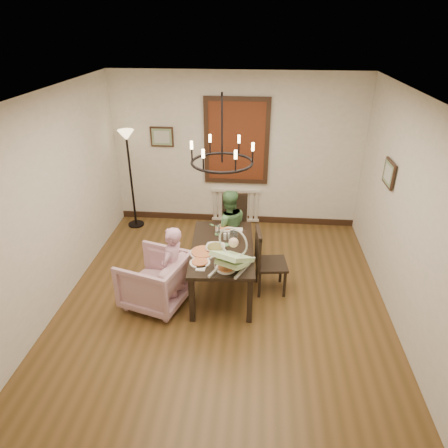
% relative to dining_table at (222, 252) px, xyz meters
% --- Properties ---
extents(room_shell, '(4.51, 5.00, 2.81)m').
position_rel_dining_table_xyz_m(room_shell, '(0.05, 0.09, 0.76)').
color(room_shell, brown).
rests_on(room_shell, ground).
extents(dining_table, '(0.97, 1.59, 0.72)m').
position_rel_dining_table_xyz_m(dining_table, '(0.00, 0.00, 0.00)').
color(dining_table, black).
rests_on(dining_table, room_shell).
extents(chair_far, '(0.51, 0.51, 0.96)m').
position_rel_dining_table_xyz_m(chair_far, '(0.13, 1.12, -0.15)').
color(chair_far, black).
rests_on(chair_far, room_shell).
extents(chair_right, '(0.49, 0.49, 0.99)m').
position_rel_dining_table_xyz_m(chair_right, '(0.70, 0.05, -0.14)').
color(chair_right, black).
rests_on(chair_right, room_shell).
extents(armchair, '(1.02, 1.00, 0.74)m').
position_rel_dining_table_xyz_m(armchair, '(-0.89, -0.40, -0.26)').
color(armchair, '#CD9DAC').
rests_on(armchair, room_shell).
extents(elderly_woman, '(0.33, 0.42, 1.00)m').
position_rel_dining_table_xyz_m(elderly_woman, '(-0.62, -0.43, -0.14)').
color(elderly_woman, '#CE91AD').
rests_on(elderly_woman, room_shell).
extents(seated_man, '(0.60, 0.52, 1.05)m').
position_rel_dining_table_xyz_m(seated_man, '(0.02, 0.72, -0.11)').
color(seated_man, '#4D7E4B').
rests_on(seated_man, room_shell).
extents(baby_bouncer, '(0.63, 0.72, 0.39)m').
position_rel_dining_table_xyz_m(baby_bouncer, '(0.18, -0.52, 0.28)').
color(baby_bouncer, '#B6E09A').
rests_on(baby_bouncer, dining_table).
extents(salad_bowl, '(0.32, 0.32, 0.08)m').
position_rel_dining_table_xyz_m(salad_bowl, '(-0.08, -0.11, 0.12)').
color(salad_bowl, white).
rests_on(salad_bowl, dining_table).
extents(pizza_platter, '(0.35, 0.35, 0.04)m').
position_rel_dining_table_xyz_m(pizza_platter, '(-0.24, -0.21, 0.10)').
color(pizza_platter, tan).
rests_on(pizza_platter, dining_table).
extents(drinking_glass, '(0.07, 0.07, 0.15)m').
position_rel_dining_table_xyz_m(drinking_glass, '(0.16, 0.18, 0.16)').
color(drinking_glass, silver).
rests_on(drinking_glass, dining_table).
extents(window_blinds, '(1.00, 0.03, 1.40)m').
position_rel_dining_table_xyz_m(window_blinds, '(0.05, 2.18, 0.96)').
color(window_blinds, '#662E14').
rests_on(window_blinds, room_shell).
extents(radiator, '(0.92, 0.12, 0.62)m').
position_rel_dining_table_xyz_m(radiator, '(0.05, 2.20, -0.29)').
color(radiator, silver).
rests_on(radiator, room_shell).
extents(picture_back, '(0.42, 0.03, 0.36)m').
position_rel_dining_table_xyz_m(picture_back, '(-1.30, 2.19, 1.01)').
color(picture_back, black).
rests_on(picture_back, room_shell).
extents(picture_right, '(0.03, 0.42, 0.36)m').
position_rel_dining_table_xyz_m(picture_right, '(2.26, 0.62, 1.01)').
color(picture_right, black).
rests_on(picture_right, room_shell).
extents(floor_lamp, '(0.30, 0.30, 1.80)m').
position_rel_dining_table_xyz_m(floor_lamp, '(-1.85, 1.87, 0.26)').
color(floor_lamp, black).
rests_on(floor_lamp, room_shell).
extents(chandelier, '(0.80, 0.80, 0.04)m').
position_rel_dining_table_xyz_m(chandelier, '(-0.00, 0.00, 1.31)').
color(chandelier, black).
rests_on(chandelier, room_shell).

